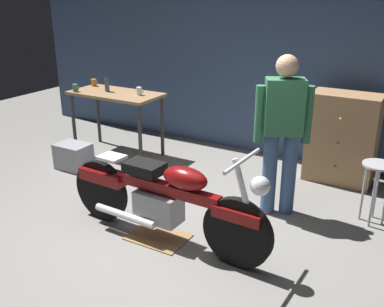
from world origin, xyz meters
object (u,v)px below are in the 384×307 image
(mug_green_speckled, at_px, (75,88))
(mug_white_ceramic, at_px, (139,91))
(motorcycle, at_px, (164,198))
(person_standing, at_px, (282,130))
(storage_bin, at_px, (74,156))
(wooden_dresser, at_px, (342,138))
(mug_orange_travel, at_px, (94,82))
(bottle, at_px, (107,85))
(shop_stool, at_px, (377,177))

(mug_green_speckled, bearing_deg, mug_white_ceramic, 16.94)
(motorcycle, distance_m, mug_green_speckled, 2.83)
(person_standing, bearing_deg, storage_bin, -23.23)
(person_standing, xyz_separation_m, wooden_dresser, (0.37, 1.19, -0.38))
(mug_orange_travel, xyz_separation_m, mug_green_speckled, (0.03, -0.42, 0.00))
(mug_green_speckled, bearing_deg, person_standing, -5.91)
(storage_bin, relative_size, bottle, 1.83)
(person_standing, relative_size, mug_orange_travel, 14.98)
(wooden_dresser, distance_m, mug_white_ceramic, 2.68)
(wooden_dresser, bearing_deg, mug_white_ceramic, -167.19)
(motorcycle, bearing_deg, mug_white_ceramic, 134.01)
(person_standing, height_order, bottle, person_standing)
(motorcycle, height_order, mug_green_speckled, mug_green_speckled)
(wooden_dresser, xyz_separation_m, mug_white_ceramic, (-2.59, -0.59, 0.40))
(shop_stool, relative_size, mug_white_ceramic, 5.92)
(shop_stool, bearing_deg, mug_orange_travel, 173.58)
(shop_stool, relative_size, mug_green_speckled, 6.04)
(mug_orange_travel, bearing_deg, wooden_dresser, 7.24)
(shop_stool, relative_size, bottle, 2.66)
(storage_bin, distance_m, bottle, 1.11)
(storage_bin, bearing_deg, mug_green_speckled, 125.52)
(motorcycle, bearing_deg, shop_stool, 42.09)
(motorcycle, relative_size, shop_stool, 3.42)
(storage_bin, distance_m, mug_green_speckled, 1.01)
(motorcycle, relative_size, person_standing, 1.31)
(storage_bin, relative_size, mug_orange_travel, 3.95)
(mug_green_speckled, bearing_deg, motorcycle, -30.35)
(motorcycle, distance_m, mug_white_ceramic, 2.31)
(person_standing, height_order, storage_bin, person_standing)
(wooden_dresser, distance_m, mug_green_speckled, 3.62)
(shop_stool, bearing_deg, person_standing, -162.93)
(bottle, bearing_deg, wooden_dresser, 11.54)
(motorcycle, relative_size, mug_white_ceramic, 20.27)
(mug_orange_travel, distance_m, mug_white_ceramic, 0.94)
(mug_orange_travel, height_order, bottle, bottle)
(mug_orange_travel, relative_size, bottle, 0.46)
(motorcycle, height_order, bottle, bottle)
(motorcycle, height_order, person_standing, person_standing)
(shop_stool, relative_size, mug_orange_travel, 5.74)
(bottle, bearing_deg, mug_white_ceramic, 5.13)
(shop_stool, distance_m, mug_orange_travel, 4.12)
(shop_stool, height_order, storage_bin, shop_stool)
(mug_orange_travel, distance_m, bottle, 0.46)
(person_standing, relative_size, bottle, 6.93)
(storage_bin, bearing_deg, mug_white_ceramic, 55.97)
(shop_stool, distance_m, storage_bin, 3.71)
(motorcycle, height_order, mug_white_ceramic, mug_white_ceramic)
(mug_white_ceramic, bearing_deg, person_standing, -15.06)
(mug_orange_travel, bearing_deg, bottle, -24.51)
(motorcycle, height_order, wooden_dresser, wooden_dresser)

